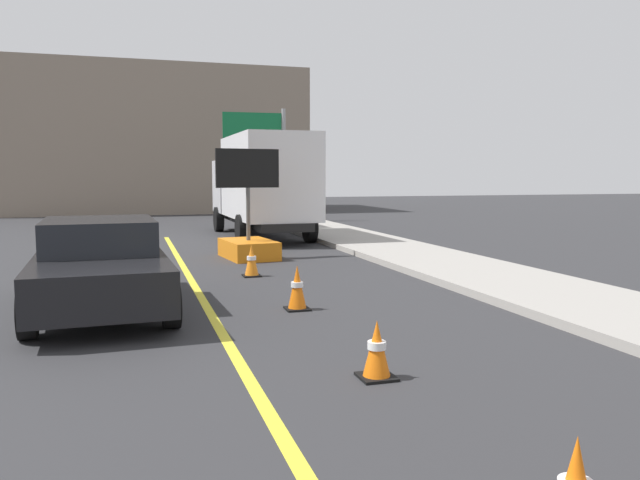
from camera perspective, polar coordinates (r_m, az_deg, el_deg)
arrow_board_trailer at (r=15.54m, az=-6.57°, el=0.10°), size 1.60×1.92×2.70m
box_truck at (r=20.66m, az=-5.32°, el=5.19°), size 2.47×7.22×3.30m
pickup_car at (r=10.05m, az=-19.47°, el=-2.14°), size 2.14×4.60×1.38m
highway_guide_sign at (r=27.97m, az=-4.94°, el=8.72°), size 2.79×0.23×5.00m
far_building_block at (r=38.03m, az=-15.72°, el=8.57°), size 17.31×9.35×7.90m
traffic_cone_mid_lane at (r=6.40m, az=5.22°, el=-10.00°), size 0.36×0.36×0.60m
traffic_cone_far_lane at (r=9.53m, az=-2.11°, el=-4.41°), size 0.36×0.36×0.69m
traffic_cone_curbside at (r=12.73m, az=-6.29°, el=-1.89°), size 0.36×0.36×0.66m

